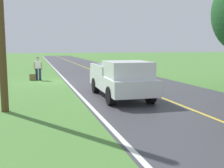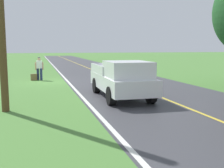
% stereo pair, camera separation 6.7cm
% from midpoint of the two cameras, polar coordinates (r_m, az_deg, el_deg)
% --- Properties ---
extents(ground_plane, '(200.00, 200.00, 0.00)m').
position_cam_midpoint_polar(ground_plane, '(19.82, -12.94, 0.48)').
color(ground_plane, '#4C7F38').
extents(road_surface, '(7.83, 120.00, 0.00)m').
position_cam_midpoint_polar(road_surface, '(20.65, 0.66, 0.97)').
color(road_surface, '#3D3D42').
rests_on(road_surface, ground).
extents(lane_edge_line, '(0.16, 117.60, 0.00)m').
position_cam_midpoint_polar(lane_edge_line, '(19.91, -9.70, 0.61)').
color(lane_edge_line, silver).
rests_on(lane_edge_line, ground).
extents(lane_centre_line, '(0.14, 117.60, 0.00)m').
position_cam_midpoint_polar(lane_centre_line, '(20.65, 0.66, 0.98)').
color(lane_centre_line, gold).
rests_on(lane_centre_line, ground).
extents(hitchhiker_walking, '(0.62, 0.51, 1.75)m').
position_cam_midpoint_polar(hitchhiker_walking, '(20.91, -15.42, 3.47)').
color(hitchhiker_walking, navy).
rests_on(hitchhiker_walking, ground).
extents(suitcase_carried, '(0.47, 0.23, 0.48)m').
position_cam_midpoint_polar(suitcase_carried, '(20.87, -16.48, 1.39)').
color(suitcase_carried, brown).
rests_on(suitcase_carried, ground).
extents(pickup_truck_passing, '(2.18, 5.44, 1.82)m').
position_cam_midpoint_polar(pickup_truck_passing, '(12.95, 1.89, 1.21)').
color(pickup_truck_passing, silver).
rests_on(pickup_truck_passing, ground).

